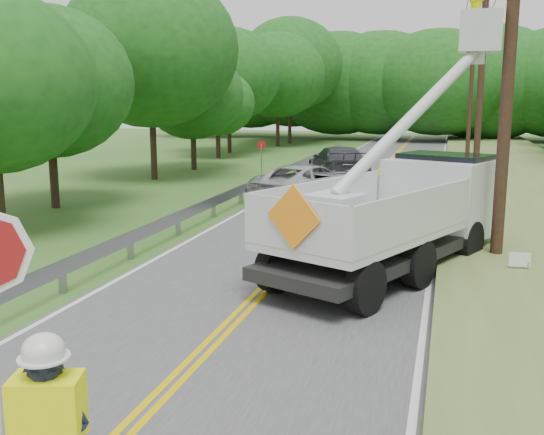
# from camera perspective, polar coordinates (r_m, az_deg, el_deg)

# --- Properties ---
(ground) EXTENTS (140.00, 140.00, 0.00)m
(ground) POSITION_cam_1_polar(r_m,az_deg,el_deg) (9.12, -10.70, -16.31)
(ground) COLOR #2F611E
(ground) RESTS_ON ground
(road) EXTENTS (7.20, 96.00, 0.03)m
(road) POSITION_cam_1_polar(r_m,az_deg,el_deg) (21.94, 5.67, -0.03)
(road) COLOR #444446
(road) RESTS_ON ground
(guardrail) EXTENTS (0.18, 48.00, 0.77)m
(guardrail) POSITION_cam_1_polar(r_m,az_deg,el_deg) (23.72, -3.52, 2.15)
(guardrail) COLOR gray
(guardrail) RESTS_ON ground
(utility_poles) EXTENTS (1.60, 43.30, 10.00)m
(utility_poles) POSITION_cam_1_polar(r_m,az_deg,el_deg) (24.30, 19.22, 12.95)
(utility_poles) COLOR black
(utility_poles) RESTS_ON ground
(treeline_left) EXTENTS (10.62, 55.90, 11.17)m
(treeline_left) POSITION_cam_1_polar(r_m,az_deg,el_deg) (41.78, -4.62, 13.15)
(treeline_left) COLOR #332319
(treeline_left) RESTS_ON ground
(treeline_horizon) EXTENTS (57.36, 15.62, 12.71)m
(treeline_horizon) POSITION_cam_1_polar(r_m,az_deg,el_deg) (63.30, 16.14, 11.68)
(treeline_horizon) COLOR #184617
(treeline_horizon) RESTS_ON ground
(bucket_truck) EXTENTS (5.33, 7.94, 7.32)m
(bucket_truck) POSITION_cam_1_polar(r_m,az_deg,el_deg) (15.88, 12.88, 1.57)
(bucket_truck) COLOR black
(bucket_truck) RESTS_ON road
(suv_silver) EXTENTS (4.14, 5.96, 1.51)m
(suv_silver) POSITION_cam_1_polar(r_m,az_deg,el_deg) (25.28, 3.19, 3.21)
(suv_silver) COLOR silver
(suv_silver) RESTS_ON road
(suv_darkgrey) EXTENTS (4.31, 6.38, 1.72)m
(suv_darkgrey) POSITION_cam_1_polar(r_m,az_deg,el_deg) (31.71, 6.07, 4.91)
(suv_darkgrey) COLOR #393940
(suv_darkgrey) RESTS_ON road
(stop_sign_permanent) EXTENTS (0.42, 0.22, 2.12)m
(stop_sign_permanent) POSITION_cam_1_polar(r_m,az_deg,el_deg) (30.21, -0.97, 5.61)
(stop_sign_permanent) COLOR gray
(stop_sign_permanent) RESTS_ON ground
(yard_sign) EXTENTS (0.47, 0.07, 0.68)m
(yard_sign) POSITION_cam_1_polar(r_m,az_deg,el_deg) (15.34, 21.58, -3.69)
(yard_sign) COLOR white
(yard_sign) RESTS_ON ground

